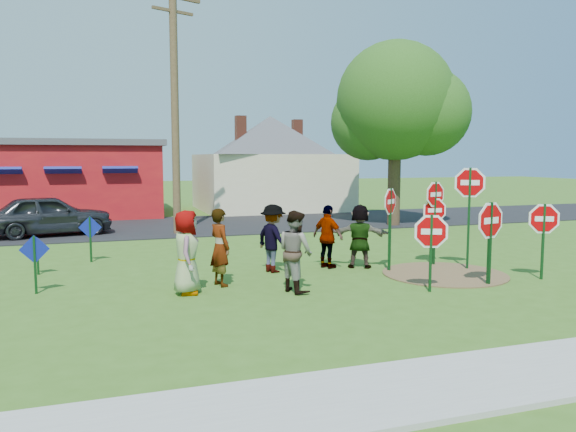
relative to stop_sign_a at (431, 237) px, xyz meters
name	(u,v)px	position (x,y,z in m)	size (l,w,h in m)	color
ground	(268,278)	(-3.09, 2.50, -1.26)	(120.00, 120.00, 0.00)	#395F1B
sidewalk	(425,388)	(-3.09, -4.70, -1.22)	(22.00, 1.80, 0.08)	#9E9E99
road	(194,225)	(-3.09, 14.00, -1.24)	(120.00, 7.50, 0.04)	black
dirt_patch	(444,274)	(1.41, 1.50, -1.24)	(3.20, 3.20, 0.03)	brown
red_building	(68,178)	(-8.59, 20.49, 0.71)	(9.40, 7.69, 3.90)	maroon
cream_house	(270,159)	(2.41, 20.50, 1.67)	(9.40, 9.40, 6.50)	beige
stop_sign_a	(431,237)	(0.00, 0.00, 0.00)	(0.96, 0.43, 1.90)	#0F3A17
stop_sign_b	(435,202)	(1.85, 2.69, 0.54)	(0.94, 0.28, 2.49)	#0F3A17
stop_sign_c	(470,194)	(2.38, 1.88, 0.79)	(0.95, 0.60, 2.91)	#0F3A17
stop_sign_d	(434,215)	(1.84, 2.69, 0.17)	(0.93, 0.15, 2.03)	#0F3A17
stop_sign_e	(490,226)	(1.70, 0.13, 0.16)	(1.16, 0.32, 2.15)	#0F3A17
stop_sign_f	(544,223)	(3.37, 0.24, 0.15)	(0.92, 0.47, 2.03)	#0F3A17
stop_sign_g	(390,210)	(0.25, 2.34, 0.38)	(0.77, 0.61, 2.36)	#0F3A17
blue_diamond_b	(35,257)	(-8.46, 2.64, -0.44)	(0.64, 0.06, 1.32)	#0F3A17
blue_diamond_c	(37,252)	(-8.62, 4.85, -0.66)	(0.57, 0.10, 0.99)	#0F3A17
blue_diamond_d	(90,234)	(-7.34, 6.29, -0.43)	(0.64, 0.15, 1.34)	#0F3A17
person_a	(187,252)	(-5.25, 1.55, -0.32)	(0.92, 0.60, 1.88)	#4B4D99
person_b	(220,247)	(-4.38, 2.11, -0.34)	(0.67, 0.44, 1.85)	#237D70
person_c	(295,251)	(-2.88, 1.00, -0.33)	(0.90, 0.70, 1.85)	brown
person_d	(273,238)	(-2.73, 3.24, -0.36)	(1.17, 0.67, 1.80)	#343339
person_e	(328,237)	(-1.15, 3.25, -0.39)	(1.02, 0.43, 1.75)	#4C2F55
person_f	(360,236)	(-0.29, 3.03, -0.38)	(1.64, 0.52, 1.77)	#1D5936
suv	(49,215)	(-8.92, 12.46, -0.43)	(1.85, 4.61, 1.57)	#323238
utility_pole	(175,103)	(-4.17, 11.50, 3.89)	(2.25, 1.05, 9.78)	#4C3823
leafy_tree	(398,108)	(5.47, 11.23, 3.94)	(5.69, 5.19, 8.08)	#382819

